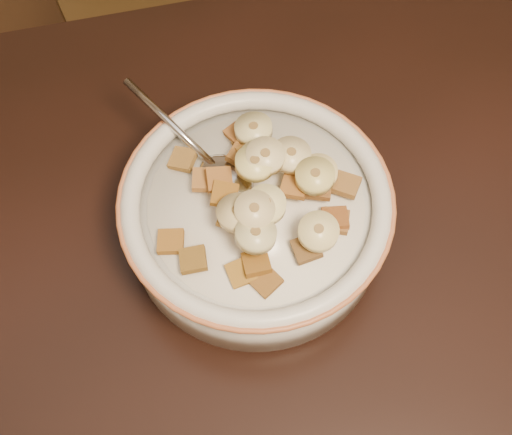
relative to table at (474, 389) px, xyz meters
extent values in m
cube|color=black|center=(0.00, 0.00, 0.00)|extent=(1.42, 0.93, 0.04)
cube|color=#36240F|center=(-0.08, 0.65, -0.24)|extent=(0.52, 0.52, 0.98)
cylinder|color=beige|center=(-0.14, 0.16, 0.05)|extent=(0.21, 0.21, 0.05)
cylinder|color=#EEE6CC|center=(-0.14, 0.16, 0.07)|extent=(0.18, 0.18, 0.00)
ellipsoid|color=#BBBBBB|center=(-0.16, 0.19, 0.08)|extent=(0.06, 0.06, 0.01)
cube|color=#985524|center=(-0.09, 0.13, 0.08)|extent=(0.02, 0.02, 0.01)
cube|color=brown|center=(-0.22, 0.14, 0.08)|extent=(0.02, 0.02, 0.01)
cube|color=brown|center=(-0.14, 0.23, 0.08)|extent=(0.03, 0.03, 0.01)
cube|color=olive|center=(-0.17, 0.15, 0.09)|extent=(0.03, 0.03, 0.01)
cube|color=brown|center=(-0.20, 0.12, 0.08)|extent=(0.02, 0.02, 0.01)
cube|color=brown|center=(-0.14, 0.20, 0.08)|extent=(0.02, 0.02, 0.01)
cube|color=brown|center=(-0.15, 0.10, 0.08)|extent=(0.03, 0.03, 0.01)
cube|color=olive|center=(-0.18, 0.19, 0.08)|extent=(0.02, 0.02, 0.01)
cube|color=#9C6827|center=(-0.19, 0.21, 0.08)|extent=(0.03, 0.03, 0.01)
cube|color=#97601F|center=(-0.11, 0.16, 0.09)|extent=(0.03, 0.03, 0.01)
cube|color=#966033|center=(-0.13, 0.21, 0.08)|extent=(0.03, 0.03, 0.01)
cube|color=#97671B|center=(-0.14, 0.19, 0.09)|extent=(0.03, 0.03, 0.01)
cube|color=brown|center=(-0.08, 0.17, 0.08)|extent=(0.03, 0.03, 0.01)
cube|color=brown|center=(-0.15, 0.20, 0.08)|extent=(0.03, 0.03, 0.01)
cube|color=#976520|center=(-0.17, 0.11, 0.08)|extent=(0.02, 0.02, 0.01)
cube|color=brown|center=(-0.14, 0.23, 0.08)|extent=(0.03, 0.03, 0.01)
cube|color=brown|center=(-0.09, 0.13, 0.08)|extent=(0.03, 0.03, 0.01)
cube|color=brown|center=(-0.16, 0.11, 0.08)|extent=(0.02, 0.02, 0.01)
cube|color=brown|center=(-0.17, 0.17, 0.09)|extent=(0.03, 0.03, 0.01)
cube|color=olive|center=(-0.07, 0.16, 0.08)|extent=(0.03, 0.03, 0.01)
cube|color=brown|center=(-0.09, 0.16, 0.08)|extent=(0.03, 0.03, 0.01)
cube|color=brown|center=(-0.17, 0.18, 0.09)|extent=(0.02, 0.02, 0.01)
cube|color=brown|center=(-0.12, 0.11, 0.08)|extent=(0.02, 0.02, 0.01)
cylinder|color=#F3D37E|center=(-0.09, 0.17, 0.09)|extent=(0.03, 0.03, 0.01)
cylinder|color=beige|center=(-0.11, 0.19, 0.10)|extent=(0.04, 0.04, 0.01)
cylinder|color=#FADF8D|center=(-0.11, 0.12, 0.09)|extent=(0.04, 0.04, 0.01)
cylinder|color=#F0E086|center=(-0.14, 0.19, 0.10)|extent=(0.04, 0.04, 0.01)
cylinder|color=#D3C385|center=(-0.15, 0.14, 0.10)|extent=(0.04, 0.04, 0.01)
cylinder|color=#F7E3A7|center=(-0.13, 0.19, 0.11)|extent=(0.03, 0.04, 0.01)
cylinder|color=#D4BB7D|center=(-0.16, 0.14, 0.10)|extent=(0.03, 0.04, 0.02)
cylinder|color=#ECDE90|center=(-0.13, 0.22, 0.09)|extent=(0.04, 0.04, 0.01)
cylinder|color=beige|center=(-0.15, 0.12, 0.10)|extent=(0.04, 0.04, 0.01)
cylinder|color=#F8E995|center=(-0.14, 0.15, 0.10)|extent=(0.04, 0.04, 0.01)
cylinder|color=#EEDB83|center=(-0.14, 0.18, 0.10)|extent=(0.03, 0.03, 0.01)
cylinder|color=#D4C368|center=(-0.10, 0.16, 0.10)|extent=(0.04, 0.04, 0.01)
camera|label=1|loc=(-0.20, -0.11, 0.57)|focal=50.00mm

